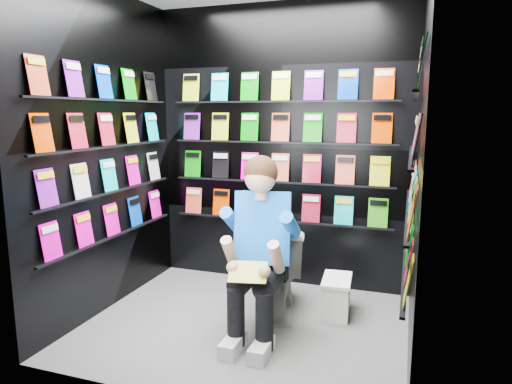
% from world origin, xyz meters
% --- Properties ---
extents(floor, '(2.40, 2.40, 0.00)m').
position_xyz_m(floor, '(0.00, 0.00, 0.00)').
color(floor, slate).
rests_on(floor, ground).
extents(wall_back, '(2.40, 0.04, 2.60)m').
position_xyz_m(wall_back, '(0.00, 1.00, 1.30)').
color(wall_back, black).
rests_on(wall_back, floor).
extents(wall_front, '(2.40, 0.04, 2.60)m').
position_xyz_m(wall_front, '(0.00, -1.00, 1.30)').
color(wall_front, black).
rests_on(wall_front, floor).
extents(wall_left, '(0.04, 2.00, 2.60)m').
position_xyz_m(wall_left, '(-1.20, 0.00, 1.30)').
color(wall_left, black).
rests_on(wall_left, floor).
extents(wall_right, '(0.04, 2.00, 2.60)m').
position_xyz_m(wall_right, '(1.20, 0.00, 1.30)').
color(wall_right, black).
rests_on(wall_right, floor).
extents(comics_back, '(2.10, 0.06, 1.37)m').
position_xyz_m(comics_back, '(0.00, 0.97, 1.31)').
color(comics_back, '#E0482B').
rests_on(comics_back, wall_back).
extents(comics_left, '(0.06, 1.70, 1.37)m').
position_xyz_m(comics_left, '(-1.17, 0.00, 1.31)').
color(comics_left, '#E0482B').
rests_on(comics_left, wall_left).
extents(comics_right, '(0.06, 1.70, 1.37)m').
position_xyz_m(comics_right, '(1.17, 0.00, 1.31)').
color(comics_right, '#E0482B').
rests_on(comics_right, wall_right).
extents(toilet, '(0.57, 0.82, 0.73)m').
position_xyz_m(toilet, '(0.17, 0.35, 0.37)').
color(toilet, white).
rests_on(toilet, floor).
extents(longbox, '(0.23, 0.39, 0.28)m').
position_xyz_m(longbox, '(0.64, 0.42, 0.14)').
color(longbox, white).
rests_on(longbox, floor).
extents(longbox_lid, '(0.25, 0.41, 0.03)m').
position_xyz_m(longbox_lid, '(0.64, 0.42, 0.29)').
color(longbox_lid, white).
rests_on(longbox_lid, longbox).
extents(reader, '(0.69, 0.88, 1.45)m').
position_xyz_m(reader, '(0.17, -0.03, 0.78)').
color(reader, blue).
rests_on(reader, toilet).
extents(held_comic, '(0.28, 0.20, 0.11)m').
position_xyz_m(held_comic, '(0.17, -0.38, 0.58)').
color(held_comic, green).
rests_on(held_comic, reader).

